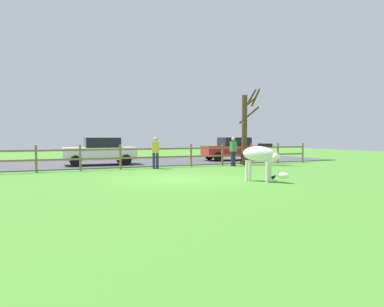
{
  "coord_description": "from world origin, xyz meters",
  "views": [
    {
      "loc": [
        -4.73,
        -12.44,
        1.66
      ],
      "look_at": [
        0.97,
        0.8,
        0.95
      ],
      "focal_mm": 32.03,
      "sensor_mm": 36.0,
      "label": 1
    }
  ],
  "objects": [
    {
      "name": "paddock_fence",
      "position": [
        -0.22,
        5.0,
        0.72
      ],
      "size": [
        21.68,
        0.11,
        1.27
      ],
      "color": "olive",
      "rests_on": "ground_plane"
    },
    {
      "name": "parked_car_red",
      "position": [
        7.12,
        8.03,
        0.84
      ],
      "size": [
        4.16,
        2.22,
        1.56
      ],
      "color": "red",
      "rests_on": "parking_asphalt"
    },
    {
      "name": "bare_tree",
      "position": [
        6.1,
        4.8,
        2.25
      ],
      "size": [
        1.08,
        1.77,
        4.41
      ],
      "color": "#513A23",
      "rests_on": "ground_plane"
    },
    {
      "name": "zebra",
      "position": [
        2.6,
        -1.84,
        0.93
      ],
      "size": [
        1.26,
        1.69,
        1.41
      ],
      "color": "white",
      "rests_on": "ground_plane"
    },
    {
      "name": "visitor_left_of_tree",
      "position": [
        0.52,
        4.53,
        0.91
      ],
      "size": [
        0.4,
        0.29,
        1.64
      ],
      "color": "#232847",
      "rests_on": "ground_plane"
    },
    {
      "name": "visitor_right_of_tree",
      "position": [
        5.02,
        4.32,
        0.91
      ],
      "size": [
        0.4,
        0.31,
        1.64
      ],
      "color": "#232847",
      "rests_on": "ground_plane"
    },
    {
      "name": "parking_asphalt",
      "position": [
        0.0,
        9.3,
        0.03
      ],
      "size": [
        28.0,
        7.4,
        0.05
      ],
      "primitive_type": "cube",
      "color": "#47474C",
      "rests_on": "ground_plane"
    },
    {
      "name": "parked_car_white",
      "position": [
        -1.82,
        7.62,
        0.84
      ],
      "size": [
        4.04,
        1.96,
        1.56
      ],
      "color": "white",
      "rests_on": "parking_asphalt"
    },
    {
      "name": "ground_plane",
      "position": [
        0.0,
        0.0,
        0.0
      ],
      "size": [
        60.0,
        60.0,
        0.0
      ],
      "primitive_type": "plane",
      "color": "#47842D"
    },
    {
      "name": "crow_on_grass",
      "position": [
        3.21,
        -1.79,
        0.13
      ],
      "size": [
        0.21,
        0.1,
        0.2
      ],
      "color": "black",
      "rests_on": "ground_plane"
    }
  ]
}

